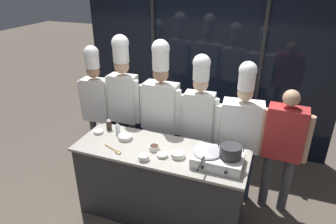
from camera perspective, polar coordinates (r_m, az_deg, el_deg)
ground_plane at (r=3.90m, az=-1.37°, el=-18.62°), size 24.00×24.00×0.00m
window_wall_back at (r=4.78m, az=6.92°, el=8.67°), size 3.97×0.09×2.70m
demo_counter at (r=3.60m, az=-1.45°, el=-13.34°), size 1.94×0.69×0.92m
portable_stove at (r=3.11m, az=9.51°, el=-8.85°), size 0.50×0.38×0.13m
frying_pan at (r=3.08m, az=7.50°, el=-7.25°), size 0.30×0.52×0.04m
stock_pot at (r=3.03m, az=11.83°, el=-7.17°), size 0.25×0.23×0.12m
squeeze_bottle_clear at (r=3.63m, az=-9.57°, el=-3.21°), size 0.05×0.05×0.16m
squeeze_bottle_soy at (r=3.77m, az=-11.19°, el=-2.31°), size 0.07×0.07×0.15m
prep_bowl_noodles at (r=3.21m, az=-1.11°, el=-8.15°), size 0.12×0.12×0.04m
prep_bowl_chicken at (r=3.20m, az=1.90°, el=-8.05°), size 0.15×0.15×0.06m
prep_bowl_soy_glaze at (r=3.31m, az=-2.63°, el=-6.76°), size 0.12×0.12×0.06m
prep_bowl_bean_sprouts at (r=3.16m, az=-4.66°, el=-8.55°), size 0.12×0.12×0.06m
prep_bowl_rice at (r=3.55m, az=-8.14°, el=-4.68°), size 0.17×0.17×0.05m
prep_bowl_onion at (r=3.74m, az=-13.12°, el=-3.63°), size 0.12×0.12×0.04m
serving_spoon_slotted at (r=3.34m, az=-9.88°, el=-7.32°), size 0.27×0.14×0.02m
chef_head at (r=4.32m, az=-13.54°, el=2.69°), size 0.48×0.22×1.83m
chef_sous at (r=4.06m, az=-8.48°, el=3.45°), size 0.48×0.22×2.00m
chef_line at (r=3.81m, az=-1.33°, el=1.23°), size 0.56×0.23×1.99m
chef_pastry at (r=3.69m, az=5.96°, el=-0.28°), size 0.48×0.21×1.86m
chef_apprentice at (r=3.66m, az=13.77°, el=-2.91°), size 0.62×0.29×1.83m
person_guest at (r=3.65m, az=21.08°, el=-5.29°), size 0.55×0.24×1.58m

